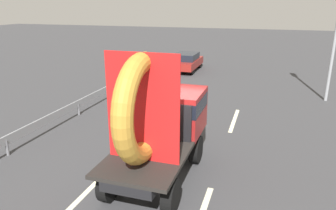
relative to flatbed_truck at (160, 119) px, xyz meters
name	(u,v)px	position (x,y,z in m)	size (l,w,h in m)	color
ground_plane	(161,165)	(-0.17, 0.48, -1.77)	(120.00, 120.00, 0.00)	#38383A
flatbed_truck	(160,119)	(0.00, 0.00, 0.00)	(2.02, 4.61, 3.87)	black
distant_sedan	(186,61)	(-3.21, 15.30, -1.04)	(1.77, 4.14, 1.35)	black
guardrail	(102,92)	(-5.35, 6.00, -1.23)	(0.10, 17.23, 0.71)	gray
lane_dash_left_near	(73,206)	(-1.61, -2.25, -1.76)	(2.64, 0.16, 0.01)	beige
lane_dash_left_far	(166,113)	(-1.61, 5.39, -1.76)	(2.50, 0.16, 0.01)	beige
lane_dash_right_far	(234,120)	(1.61, 5.34, -1.76)	(2.99, 0.16, 0.01)	beige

